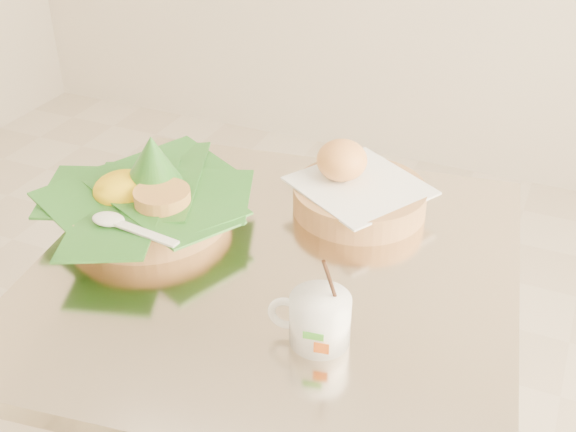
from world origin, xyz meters
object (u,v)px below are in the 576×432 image
at_px(cafe_table, 278,372).
at_px(coffee_mug, 318,318).
at_px(rice_basket, 147,195).
at_px(bread_basket, 357,191).

xyz_separation_m(cafe_table, coffee_mug, (0.12, -0.13, 0.26)).
height_order(rice_basket, coffee_mug, rice_basket).
relative_size(cafe_table, rice_basket, 2.39).
bearing_deg(coffee_mug, cafe_table, 132.26).
relative_size(bread_basket, coffee_mug, 1.88).
distance_m(rice_basket, bread_basket, 0.34).
bearing_deg(rice_basket, coffee_mug, -24.11).
xyz_separation_m(cafe_table, rice_basket, (-0.24, 0.03, 0.27)).
relative_size(cafe_table, coffee_mug, 5.83).
bearing_deg(cafe_table, rice_basket, 172.51).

